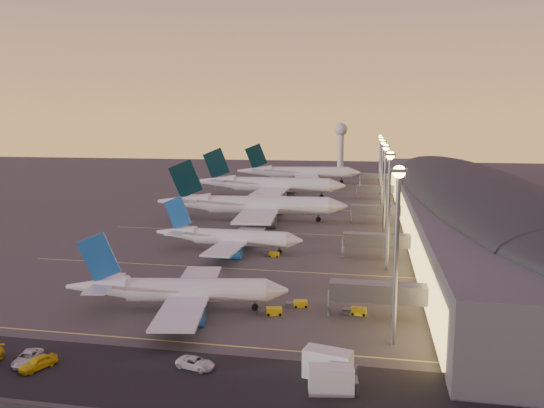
{
  "coord_description": "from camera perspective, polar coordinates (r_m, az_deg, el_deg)",
  "views": [
    {
      "loc": [
        32.42,
        -114.67,
        31.45
      ],
      "look_at": [
        2.0,
        45.0,
        7.0
      ],
      "focal_mm": 35.0,
      "sensor_mm": 36.0,
      "label": 1
    }
  ],
  "objects": [
    {
      "name": "radar_tower",
      "position": [
        375.46,
        7.42,
        7.02
      ],
      "size": [
        9.0,
        9.0,
        32.5
      ],
      "color": "silver",
      "rests_on": "ground"
    },
    {
      "name": "baggage_tug_d",
      "position": [
        91.53,
        9.0,
        -11.31
      ],
      "size": [
        3.93,
        1.91,
        1.14
      ],
      "rotation": [
        0.0,
        0.0,
        -0.08
      ],
      "color": "yellow",
      "rests_on": "ground"
    },
    {
      "name": "airliner_narrow_south",
      "position": [
        92.7,
        -10.1,
        -9.13
      ],
      "size": [
        37.93,
        34.28,
        13.57
      ],
      "rotation": [
        0.0,
        0.0,
        0.17
      ],
      "color": "silver",
      "rests_on": "ground"
    },
    {
      "name": "catering_truck_a",
      "position": [
        69.32,
        6.32,
        -16.89
      ],
      "size": [
        6.98,
        3.97,
        3.7
      ],
      "rotation": [
        0.0,
        0.0,
        -0.24
      ],
      "color": "silver",
      "rests_on": "ground"
    },
    {
      "name": "airliner_wide_mid",
      "position": [
        230.58,
        -0.38,
        2.1
      ],
      "size": [
        66.8,
        60.6,
        21.44
      ],
      "rotation": [
        0.0,
        0.0,
        0.01
      ],
      "color": "silver",
      "rests_on": "ground"
    },
    {
      "name": "lane_markings",
      "position": [
        161.12,
        -1.03,
        -2.7
      ],
      "size": [
        90.0,
        180.36,
        0.0
      ],
      "color": "#D8C659",
      "rests_on": "ground"
    },
    {
      "name": "service_van_e",
      "position": [
        72.66,
        -8.22,
        -16.56
      ],
      "size": [
        5.57,
        3.53,
        1.43
      ],
      "primitive_type": "imported",
      "rotation": [
        0.0,
        0.0,
        1.33
      ],
      "color": "silver",
      "rests_on": "ground"
    },
    {
      "name": "catering_truck_b",
      "position": [
        66.25,
        6.65,
        -18.35
      ],
      "size": [
        6.1,
        3.13,
        3.27
      ],
      "rotation": [
        0.0,
        0.0,
        0.16
      ],
      "color": "silver",
      "rests_on": "ground"
    },
    {
      "name": "terminal_building",
      "position": [
        190.78,
        19.58,
        1.23
      ],
      "size": [
        56.35,
        255.0,
        17.46
      ],
      "color": "#4A4A4F",
      "rests_on": "ground"
    },
    {
      "name": "service_van_c",
      "position": [
        80.2,
        -24.84,
        -14.79
      ],
      "size": [
        3.4,
        5.69,
        1.48
      ],
      "primitive_type": "imported",
      "rotation": [
        0.0,
        0.0,
        0.18
      ],
      "color": "silver",
      "rests_on": "ground"
    },
    {
      "name": "baggage_tug_b",
      "position": [
        90.24,
        -0.12,
        -11.47
      ],
      "size": [
        4.28,
        2.52,
        1.2
      ],
      "rotation": [
        0.0,
        0.0,
        0.24
      ],
      "color": "yellow",
      "rests_on": "ground"
    },
    {
      "name": "service_van_d",
      "position": [
        77.96,
        -23.85,
        -15.33
      ],
      "size": [
        3.77,
        5.32,
        1.68
      ],
      "primitive_type": "imported",
      "rotation": [
        0.0,
        0.0,
        -0.41
      ],
      "color": "yellow",
      "rests_on": "ground"
    },
    {
      "name": "baggage_tug_c",
      "position": [
        127.83,
        0.03,
        -5.46
      ],
      "size": [
        3.65,
        1.71,
        1.07
      ],
      "rotation": [
        0.0,
        0.0,
        -0.03
      ],
      "color": "yellow",
      "rests_on": "ground"
    },
    {
      "name": "baggage_tug_a",
      "position": [
        93.98,
        2.8,
        -10.69
      ],
      "size": [
        3.86,
        2.19,
        1.09
      ],
      "rotation": [
        0.0,
        0.0,
        0.21
      ],
      "color": "yellow",
      "rests_on": "ground"
    },
    {
      "name": "light_masts",
      "position": [
        180.24,
        11.92,
        3.95
      ],
      "size": [
        2.2,
        217.2,
        25.9
      ],
      "color": "slate",
      "rests_on": "ground"
    },
    {
      "name": "service_lane",
      "position": [
        74.04,
        -17.14,
        -16.98
      ],
      "size": [
        260.0,
        16.0,
        0.01
      ],
      "color": "black",
      "rests_on": "ground"
    },
    {
      "name": "ground",
      "position": [
        123.24,
        -4.86,
        -6.26
      ],
      "size": [
        700.0,
        700.0,
        0.0
      ],
      "primitive_type": "plane",
      "color": "#413F3D"
    },
    {
      "name": "airliner_wide_far",
      "position": [
        288.46,
        2.92,
        3.39
      ],
      "size": [
        66.88,
        61.59,
        21.43
      ],
      "rotation": [
        0.0,
        0.0,
        0.15
      ],
      "color": "silver",
      "rests_on": "ground"
    },
    {
      "name": "airliner_wide_near",
      "position": [
        174.17,
        -2.18,
        -0.12
      ],
      "size": [
        63.14,
        57.75,
        20.19
      ],
      "rotation": [
        0.0,
        0.0,
        0.09
      ],
      "color": "silver",
      "rests_on": "ground"
    },
    {
      "name": "airliner_narrow_north",
      "position": [
        132.92,
        -4.76,
        -3.6
      ],
      "size": [
        38.13,
        34.01,
        13.65
      ],
      "rotation": [
        0.0,
        0.0,
        -0.04
      ],
      "color": "silver",
      "rests_on": "ground"
    }
  ]
}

